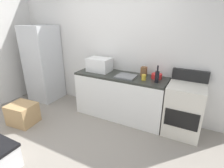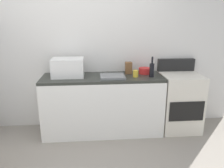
# 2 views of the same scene
# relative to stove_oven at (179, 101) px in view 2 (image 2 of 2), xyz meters

# --- Properties ---
(wall_back) EXTENTS (5.00, 0.10, 2.60)m
(wall_back) POSITION_rel_stove_oven_xyz_m (-1.52, 0.34, 0.83)
(wall_back) COLOR silver
(wall_back) RESTS_ON ground_plane
(kitchen_counter) EXTENTS (1.80, 0.60, 0.90)m
(kitchen_counter) POSITION_rel_stove_oven_xyz_m (-1.22, -0.01, -0.02)
(kitchen_counter) COLOR white
(kitchen_counter) RESTS_ON ground_plane
(stove_oven) EXTENTS (0.60, 0.61, 1.10)m
(stove_oven) POSITION_rel_stove_oven_xyz_m (0.00, 0.00, 0.00)
(stove_oven) COLOR silver
(stove_oven) RESTS_ON ground_plane
(microwave) EXTENTS (0.46, 0.34, 0.27)m
(microwave) POSITION_rel_stove_oven_xyz_m (-1.72, 0.04, 0.57)
(microwave) COLOR white
(microwave) RESTS_ON kitchen_counter
(sink_basin) EXTENTS (0.36, 0.32, 0.03)m
(sink_basin) POSITION_rel_stove_oven_xyz_m (-1.07, -0.07, 0.45)
(sink_basin) COLOR slate
(sink_basin) RESTS_ON kitchen_counter
(wine_bottle) EXTENTS (0.07, 0.07, 0.30)m
(wine_bottle) POSITION_rel_stove_oven_xyz_m (-0.50, -0.09, 0.54)
(wine_bottle) COLOR black
(wine_bottle) RESTS_ON kitchen_counter
(coffee_mug) EXTENTS (0.08, 0.08, 0.10)m
(coffee_mug) POSITION_rel_stove_oven_xyz_m (-0.73, -0.08, 0.48)
(coffee_mug) COLOR gold
(coffee_mug) RESTS_ON kitchen_counter
(knife_block) EXTENTS (0.10, 0.10, 0.18)m
(knife_block) POSITION_rel_stove_oven_xyz_m (-0.80, 0.14, 0.52)
(knife_block) COLOR brown
(knife_block) RESTS_ON kitchen_counter
(mixing_bowl) EXTENTS (0.19, 0.19, 0.09)m
(mixing_bowl) POSITION_rel_stove_oven_xyz_m (-0.55, 0.11, 0.48)
(mixing_bowl) COLOR red
(mixing_bowl) RESTS_ON kitchen_counter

